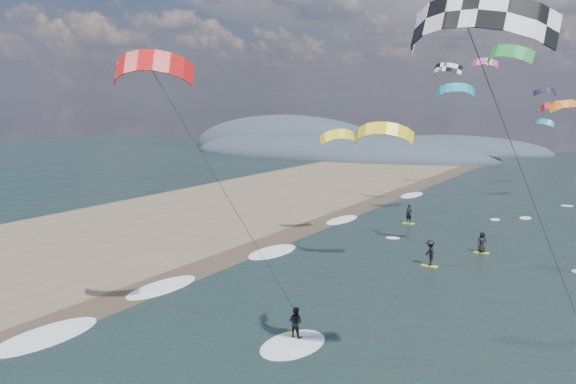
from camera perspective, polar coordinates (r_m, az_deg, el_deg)
The scene contains 7 objects.
wet_sand_strip at distance 36.96m, azimuth -16.87°, elevation -9.94°, with size 3.00×240.00×0.00m, color #382D23.
coastal_hills at distance 135.66m, azimuth 3.79°, elevation 3.60°, with size 80.00×41.00×15.00m.
kitesurfer_near_a at distance 20.40m, azimuth 17.71°, elevation 7.89°, with size 7.95×8.63×14.91m.
kitesurfer_near_b at distance 27.25m, azimuth -7.69°, elevation 2.44°, with size 6.89×8.69×13.90m.
far_kitesurfers at distance 48.68m, azimuth 13.16°, elevation -4.29°, with size 9.46×14.56×1.83m.
bg_kite_field at distance 69.85m, azimuth 18.51°, elevation 8.21°, with size 16.57×72.96×8.74m.
shoreline_surf at distance 39.45m, azimuth -10.61°, elevation -8.55°, with size 2.40×79.40×0.11m.
Camera 1 is at (13.68, -14.00, 11.44)m, focal length 40.00 mm.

